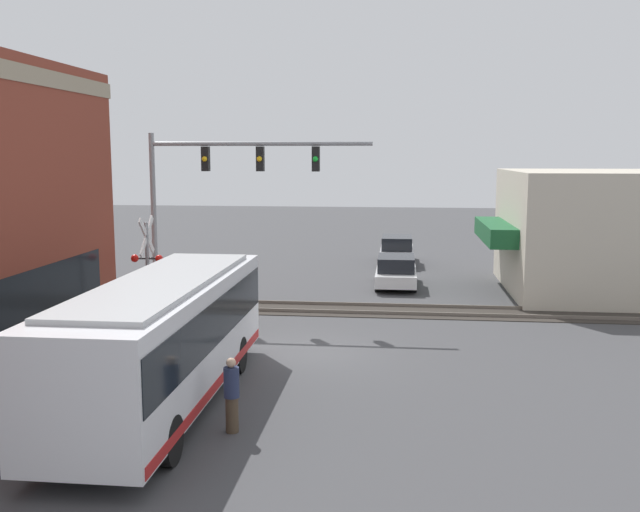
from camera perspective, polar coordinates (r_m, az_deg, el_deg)
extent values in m
plane|color=#424244|center=(22.03, -0.94, -7.65)|extent=(120.00, 120.00, 0.00)
cube|color=beige|center=(33.26, 21.22, 1.82)|extent=(8.89, 7.49, 5.29)
cube|color=#19592D|center=(32.43, 13.86, 1.91)|extent=(6.22, 1.20, 0.80)
cube|color=silver|center=(17.42, -12.36, -6.33)|extent=(10.00, 2.55, 2.55)
cube|color=black|center=(17.33, -12.40, -5.11)|extent=(9.80, 2.59, 1.07)
cube|color=#B21E1E|center=(17.73, -12.25, -9.80)|extent=(9.80, 2.58, 0.24)
cube|color=#A5A8AA|center=(17.14, -12.49, -2.00)|extent=(8.50, 2.17, 0.12)
cylinder|color=black|center=(20.31, -9.71, -7.68)|extent=(1.00, 2.57, 1.00)
cylinder|color=black|center=(14.95, -16.25, -13.80)|extent=(1.00, 2.57, 1.00)
cylinder|color=gray|center=(27.56, -13.13, 2.51)|extent=(0.20, 0.20, 6.77)
cylinder|color=gray|center=(26.35, -4.82, 8.94)|extent=(0.16, 8.19, 0.16)
cube|color=black|center=(26.82, -9.14, 7.68)|extent=(0.30, 0.27, 0.90)
sphere|color=yellow|center=(26.66, -9.23, 7.68)|extent=(0.20, 0.20, 0.20)
cube|color=black|center=(26.35, -4.80, 7.75)|extent=(0.30, 0.27, 0.90)
sphere|color=yellow|center=(26.19, -4.87, 7.74)|extent=(0.20, 0.20, 0.20)
cube|color=black|center=(26.03, -0.33, 7.77)|extent=(0.30, 0.27, 0.90)
sphere|color=green|center=(25.87, -0.38, 7.77)|extent=(0.20, 0.20, 0.20)
cylinder|color=gray|center=(26.31, -13.61, -1.26)|extent=(0.14, 0.14, 3.60)
cube|color=white|center=(26.13, -13.71, 1.55)|extent=(1.41, 0.06, 1.41)
cube|color=white|center=(26.13, -13.71, 1.55)|extent=(1.41, 0.06, 1.41)
cylinder|color=#38383A|center=(26.23, -13.65, -0.18)|extent=(0.08, 0.90, 0.08)
sphere|color=red|center=(26.04, -12.75, -0.21)|extent=(0.28, 0.28, 0.28)
sphere|color=red|center=(26.35, -14.60, -0.18)|extent=(0.28, 0.28, 0.28)
cube|color=#332D28|center=(27.81, 0.64, -4.27)|extent=(2.60, 60.00, 0.03)
cube|color=#6B6056|center=(27.10, 0.49, -4.47)|extent=(0.07, 60.00, 0.15)
cube|color=#6B6056|center=(28.50, 0.78, -3.84)|extent=(0.07, 60.00, 0.15)
cube|color=silver|center=(32.64, 6.10, -1.54)|extent=(4.26, 1.80, 0.53)
cube|color=black|center=(32.33, 6.11, -0.58)|extent=(2.34, 1.62, 0.65)
cylinder|color=black|center=(33.97, 6.11, -1.51)|extent=(0.64, 1.82, 0.64)
cylinder|color=black|center=(31.37, 6.08, -2.31)|extent=(0.64, 1.82, 0.64)
cube|color=#B7B7BC|center=(39.47, 6.16, 0.19)|extent=(4.57, 1.80, 0.59)
cube|color=black|center=(39.16, 6.17, 1.08)|extent=(2.51, 1.62, 0.70)
cylinder|color=black|center=(40.91, 6.17, 0.14)|extent=(0.64, 1.82, 0.64)
cylinder|color=black|center=(38.11, 6.14, -0.45)|extent=(0.64, 1.82, 0.64)
cylinder|color=#473828|center=(15.97, -7.05, -12.47)|extent=(0.28, 0.28, 0.79)
cylinder|color=#262D4C|center=(15.73, -7.10, -9.99)|extent=(0.34, 0.34, 0.66)
sphere|color=tan|center=(15.60, -7.13, -8.47)|extent=(0.21, 0.21, 0.21)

